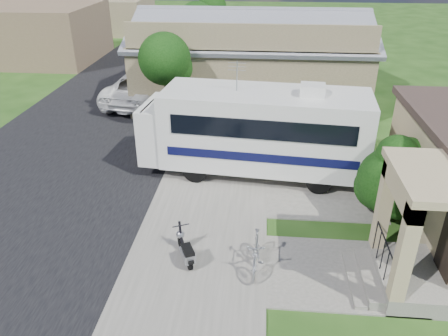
# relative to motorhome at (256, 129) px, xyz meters

# --- Properties ---
(ground) EXTENTS (120.00, 120.00, 0.00)m
(ground) POSITION_rel_motorhome_xyz_m (-0.51, -4.72, -1.86)
(ground) COLOR #1B3E10
(street_slab) EXTENTS (9.00, 80.00, 0.02)m
(street_slab) POSITION_rel_motorhome_xyz_m (-8.01, 5.28, -1.85)
(street_slab) COLOR black
(street_slab) RESTS_ON ground
(sidewalk_slab) EXTENTS (4.00, 80.00, 0.06)m
(sidewalk_slab) POSITION_rel_motorhome_xyz_m (-1.51, 5.28, -1.83)
(sidewalk_slab) COLOR #636159
(sidewalk_slab) RESTS_ON ground
(driveway_slab) EXTENTS (7.00, 6.00, 0.05)m
(driveway_slab) POSITION_rel_motorhome_xyz_m (0.99, -0.22, -1.83)
(driveway_slab) COLOR #636159
(driveway_slab) RESTS_ON ground
(walk_slab) EXTENTS (4.00, 3.00, 0.05)m
(walk_slab) POSITION_rel_motorhome_xyz_m (2.49, -5.72, -1.83)
(walk_slab) COLOR #636159
(walk_slab) RESTS_ON ground
(warehouse) EXTENTS (12.50, 8.40, 5.04)m
(warehouse) POSITION_rel_motorhome_xyz_m (-0.51, 9.25, 0.13)
(warehouse) COLOR brown
(warehouse) RESTS_ON ground
(distant_bldg_far) EXTENTS (10.00, 8.00, 4.00)m
(distant_bldg_far) POSITION_rel_motorhome_xyz_m (-17.51, 17.28, 0.14)
(distant_bldg_far) COLOR brown
(distant_bldg_far) RESTS_ON ground
(distant_bldg_near) EXTENTS (8.00, 7.00, 3.20)m
(distant_bldg_near) POSITION_rel_motorhome_xyz_m (-15.51, 29.28, -0.26)
(distant_bldg_near) COLOR brown
(distant_bldg_near) RESTS_ON ground
(street_tree_a) EXTENTS (2.44, 2.40, 4.58)m
(street_tree_a) POSITION_rel_motorhome_xyz_m (-4.21, 4.33, 1.39)
(street_tree_a) COLOR black
(street_tree_a) RESTS_ON ground
(street_tree_b) EXTENTS (2.44, 2.40, 4.73)m
(street_tree_b) POSITION_rel_motorhome_xyz_m (-4.21, 14.33, 1.54)
(street_tree_b) COLOR black
(street_tree_b) RESTS_ON ground
(street_tree_c) EXTENTS (2.44, 2.40, 4.42)m
(street_tree_c) POSITION_rel_motorhome_xyz_m (-4.21, 23.33, 1.25)
(street_tree_c) COLOR black
(street_tree_c) RESTS_ON ground
(motorhome) EXTENTS (8.65, 3.42, 4.33)m
(motorhome) POSITION_rel_motorhome_xyz_m (0.00, 0.00, 0.00)
(motorhome) COLOR silver
(motorhome) RESTS_ON ground
(shrub) EXTENTS (2.42, 2.31, 2.97)m
(shrub) POSITION_rel_motorhome_xyz_m (4.43, -2.82, -0.34)
(shrub) COLOR black
(shrub) RESTS_ON ground
(scooter) EXTENTS (0.78, 1.33, 0.92)m
(scooter) POSITION_rel_motorhome_xyz_m (-1.79, -5.60, -1.44)
(scooter) COLOR black
(scooter) RESTS_ON ground
(bicycle) EXTENTS (0.58, 1.79, 1.06)m
(bicycle) POSITION_rel_motorhome_xyz_m (0.17, -5.74, -1.33)
(bicycle) COLOR #97989E
(bicycle) RESTS_ON ground
(pickup_truck) EXTENTS (3.96, 6.89, 1.81)m
(pickup_truck) POSITION_rel_motorhome_xyz_m (-6.36, 8.11, -0.95)
(pickup_truck) COLOR white
(pickup_truck) RESTS_ON ground
(van) EXTENTS (3.00, 5.73, 1.58)m
(van) POSITION_rel_motorhome_xyz_m (-7.24, 15.23, -1.06)
(van) COLOR white
(van) RESTS_ON ground
(garden_hose) EXTENTS (0.35, 0.35, 0.16)m
(garden_hose) POSITION_rel_motorhome_xyz_m (3.27, -4.94, -1.78)
(garden_hose) COLOR #186614
(garden_hose) RESTS_ON ground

